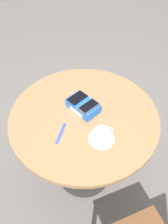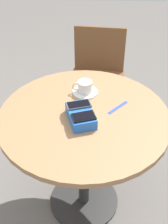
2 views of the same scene
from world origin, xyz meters
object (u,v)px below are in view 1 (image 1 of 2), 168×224
phone_gray (89,106)px  coffee_cup (103,134)px  phone_box (83,106)px  saucer (102,138)px  lanyard_strap (61,133)px  round_table (84,129)px  phone_black (77,98)px

phone_gray → coffee_cup: bearing=-6.5°
phone_box → saucer: (0.25, -0.01, -0.02)m
phone_box → lanyard_strap: (0.11, -0.20, -0.03)m
phone_box → lanyard_strap: size_ratio=1.48×
phone_gray → coffee_cup: (0.20, -0.02, -0.02)m
phone_gray → round_table: bearing=-102.4°
phone_black → coffee_cup: size_ratio=1.16×
lanyard_strap → phone_black: bearing=130.8°
phone_box → round_table: bearing=-19.9°
saucer → coffee_cup: size_ratio=1.29×
phone_gray → phone_black: bearing=-163.6°
phone_black → saucer: 0.30m
round_table → phone_black: phone_black is taller
phone_box → phone_gray: phone_gray is taller
phone_black → coffee_cup: coffee_cup is taller
saucer → lanyard_strap: (-0.14, -0.19, -0.00)m
round_table → lanyard_strap: bearing=-69.5°
phone_black → saucer: (0.30, 0.00, -0.06)m
round_table → phone_box: phone_box is taller
phone_black → lanyard_strap: (0.16, -0.18, -0.06)m
phone_box → coffee_cup: bearing=-2.3°
round_table → lanyard_strap: size_ratio=6.14×
lanyard_strap → phone_box: bearing=119.1°
phone_box → lanyard_strap: bearing=-60.9°
phone_black → phone_gray: size_ratio=0.95×
round_table → coffee_cup: (0.21, 0.01, 0.19)m
phone_box → phone_black: bearing=-162.0°
round_table → phone_black: size_ratio=6.95×
phone_gray → lanyard_strap: size_ratio=0.93×
phone_black → phone_gray: same height
phone_box → saucer: 0.25m
lanyard_strap → phone_gray: bearing=106.4°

